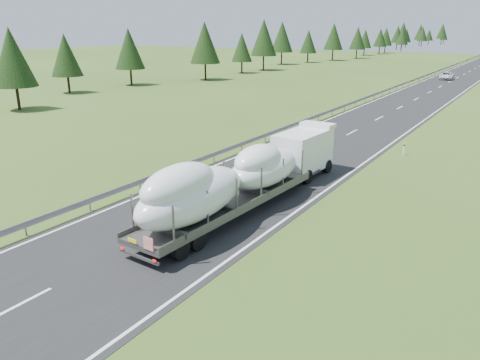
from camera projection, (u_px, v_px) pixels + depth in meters
The scene contains 6 objects.
ground at pixel (16, 307), 17.33m from camera, with size 400.00×400.00×0.00m, color #324C19.
road_surface at pixel (458, 77), 97.44m from camera, with size 10.00×400.00×0.02m, color black.
guardrail at pixel (432, 73), 99.92m from camera, with size 0.10×400.00×0.76m.
tree_line_left at pixel (349, 37), 161.15m from camera, with size 14.41×358.67×12.59m.
boat_truck at pixel (244, 175), 25.91m from camera, with size 3.25×18.55×3.95m.
distant_van at pixel (447, 76), 93.35m from camera, with size 2.42×5.26×1.46m, color silver.
Camera 1 is at (15.10, -8.17, 9.86)m, focal length 35.00 mm.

